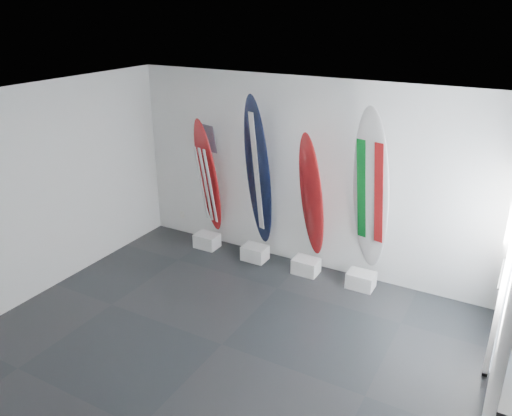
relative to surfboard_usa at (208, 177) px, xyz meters
The scene contains 15 objects.
floor 3.11m from the surfboard_usa, 53.26° to the right, with size 6.00×6.00×0.00m, color black.
ceiling 3.33m from the surfboard_usa, 53.26° to the right, with size 6.00×6.00×0.00m, color white.
wall_back 1.73m from the surfboard_usa, ahead, with size 6.00×6.00×0.00m, color silver.
wall_front 5.08m from the surfboard_usa, 70.40° to the right, with size 6.00×6.00×0.00m, color silver.
wall_left 2.63m from the surfboard_usa, 119.66° to the right, with size 5.00×5.00×0.00m, color silver.
wall_right 5.23m from the surfboard_usa, 25.87° to the right, with size 5.00×5.00×0.00m, color silver.
display_block_usa 1.15m from the surfboard_usa, 90.00° to the right, with size 0.40×0.30×0.24m, color silver.
surfboard_usa is the anchor object (origin of this frame).
display_block_navy 1.50m from the surfboard_usa, ahead, with size 0.40×0.30×0.24m, color silver.
surfboard_navy 0.99m from the surfboard_usa, ahead, with size 0.57×0.08×2.52m, color black.
display_block_swiss 2.21m from the surfboard_usa, ahead, with size 0.40×0.30×0.24m, color silver.
surfboard_swiss 1.88m from the surfboard_usa, ahead, with size 0.47×0.08×2.07m, color maroon.
display_block_italy 3.01m from the surfboard_usa, ahead, with size 0.40×0.30×0.24m, color silver.
surfboard_italy 2.79m from the surfboard_usa, ahead, with size 0.57×0.08×2.54m, color silver.
wall_outlet 1.20m from the surfboard_usa, 165.03° to the left, with size 0.09×0.02×0.13m, color silver.
Camera 1 is at (2.92, -4.36, 3.98)m, focal length 35.52 mm.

